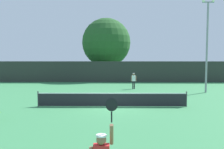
{
  "coord_description": "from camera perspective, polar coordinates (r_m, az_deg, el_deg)",
  "views": [
    {
      "loc": [
        0.17,
        -17.06,
        3.53
      ],
      "look_at": [
        -0.04,
        3.89,
        1.95
      ],
      "focal_mm": 39.64,
      "sensor_mm": 36.0,
      "label": 1
    }
  ],
  "objects": [
    {
      "name": "ground_plane",
      "position": [
        17.42,
        0.01,
        -7.39
      ],
      "size": [
        120.0,
        120.0,
        0.0
      ],
      "primitive_type": "plane",
      "color": "#387F4C"
    },
    {
      "name": "tennis_net",
      "position": [
        17.32,
        0.01,
        -5.73
      ],
      "size": [
        10.44,
        0.08,
        1.07
      ],
      "color": "#232328",
      "rests_on": "ground"
    },
    {
      "name": "light_pole",
      "position": [
        25.38,
        21.09,
        7.33
      ],
      "size": [
        1.18,
        0.28,
        8.85
      ],
      "color": "gray",
      "rests_on": "ground"
    },
    {
      "name": "tennis_ball",
      "position": [
        20.67,
        -5.56,
        -5.45
      ],
      "size": [
        0.07,
        0.07,
        0.07
      ],
      "primitive_type": "sphere",
      "color": "#CCE033",
      "rests_on": "ground"
    },
    {
      "name": "large_tree",
      "position": [
        37.58,
        -1.33,
        7.38
      ],
      "size": [
        7.3,
        7.3,
        9.2
      ],
      "color": "brown",
      "rests_on": "ground"
    },
    {
      "name": "player_receiving",
      "position": [
        26.51,
        5.02,
        -1.1
      ],
      "size": [
        0.57,
        0.25,
        1.69
      ],
      "rotation": [
        0.0,
        0.0,
        3.14
      ],
      "color": "white",
      "rests_on": "ground"
    },
    {
      "name": "perimeter_fence",
      "position": [
        33.22,
        0.28,
        0.64
      ],
      "size": [
        32.74,
        0.12,
        2.81
      ],
      "primitive_type": "cube",
      "color": "#2D332D",
      "rests_on": "ground"
    },
    {
      "name": "parked_car_near",
      "position": [
        38.98,
        -3.97,
        0.25
      ],
      "size": [
        1.92,
        4.2,
        1.69
      ],
      "rotation": [
        0.0,
        0.0,
        0.0
      ],
      "color": "black",
      "rests_on": "ground"
    }
  ]
}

